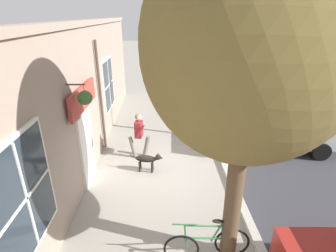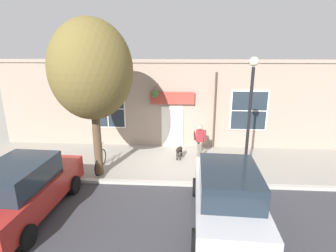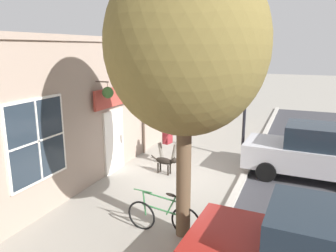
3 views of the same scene
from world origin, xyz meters
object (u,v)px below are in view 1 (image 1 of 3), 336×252
object	(u,v)px
leaning_bicycle	(207,244)
parked_car_mid_block	(276,126)
street_lamp	(206,60)
dog_on_leash	(148,159)
pedestrian_walking	(139,132)
street_tree_by_curb	(254,52)

from	to	relation	value
leaning_bicycle	parked_car_mid_block	distance (m)	5.74
street_lamp	dog_on_leash	bearing A→B (deg)	-129.66
parked_car_mid_block	street_lamp	bearing A→B (deg)	157.34
pedestrian_walking	parked_car_mid_block	size ratio (longest dim) A/B	0.36
street_tree_by_curb	street_lamp	size ratio (longest dim) A/B	1.29
parked_car_mid_block	street_tree_by_curb	bearing A→B (deg)	-120.81
leaning_bicycle	street_lamp	world-z (taller)	street_lamp
leaning_bicycle	street_lamp	xyz separation A→B (m)	(0.76, 5.75, 2.66)
parked_car_mid_block	street_lamp	xyz separation A→B (m)	(-2.49, 1.04, 2.15)
pedestrian_walking	dog_on_leash	world-z (taller)	pedestrian_walking
street_tree_by_curb	parked_car_mid_block	bearing A→B (deg)	59.19
dog_on_leash	street_tree_by_curb	xyz separation A→B (m)	(1.80, -3.16, 3.62)
parked_car_mid_block	leaning_bicycle	bearing A→B (deg)	-124.62
dog_on_leash	leaning_bicycle	bearing A→B (deg)	-68.07
street_lamp	pedestrian_walking	bearing A→B (deg)	-146.92
dog_on_leash	street_lamp	bearing A→B (deg)	50.34
leaning_bicycle	pedestrian_walking	bearing A→B (deg)	111.24
dog_on_leash	parked_car_mid_block	xyz separation A→B (m)	(4.56, 1.46, 0.45)
street_tree_by_curb	leaning_bicycle	world-z (taller)	street_tree_by_curb
street_tree_by_curb	parked_car_mid_block	world-z (taller)	street_tree_by_curb
pedestrian_walking	parked_car_mid_block	world-z (taller)	parked_car_mid_block
street_tree_by_curb	street_lamp	bearing A→B (deg)	87.31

